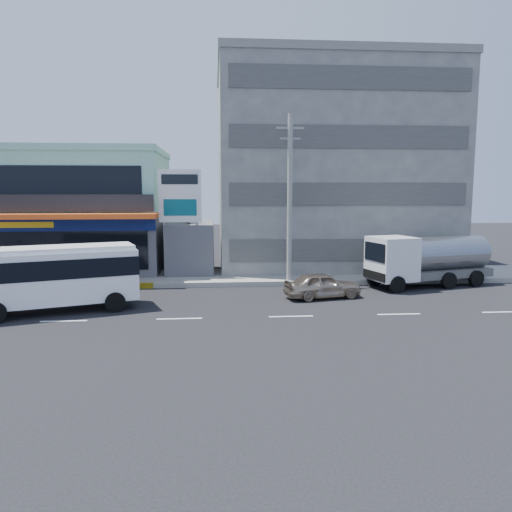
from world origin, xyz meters
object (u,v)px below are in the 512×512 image
at_px(shop_building, 77,214).
at_px(sedan, 323,285).
at_px(satellite_dish, 190,222).
at_px(utility_pole_near, 290,199).
at_px(tanker_truck, 426,259).
at_px(concrete_building, 328,172).
at_px(billboard, 180,202).
at_px(minibus, 55,273).

relative_size(shop_building, sedan, 3.08).
bearing_deg(satellite_dish, sedan, -45.15).
xyz_separation_m(utility_pole_near, tanker_truck, (7.96, -0.99, -3.54)).
height_order(shop_building, concrete_building, concrete_building).
distance_m(shop_building, satellite_dish, 8.54).
height_order(sedan, tanker_truck, tanker_truck).
bearing_deg(shop_building, tanker_truck, -18.93).
height_order(billboard, sedan, billboard).
bearing_deg(satellite_dish, tanker_truck, -18.18).
distance_m(satellite_dish, sedan, 10.66).
bearing_deg(tanker_truck, shop_building, 161.07).
distance_m(concrete_building, tanker_truck, 10.88).
bearing_deg(minibus, satellite_dish, 57.81).
bearing_deg(utility_pole_near, billboard, 164.52).
height_order(billboard, minibus, billboard).
height_order(satellite_dish, sedan, satellite_dish).
distance_m(shop_building, utility_pole_near, 15.50).
bearing_deg(concrete_building, shop_building, -176.65).
xyz_separation_m(minibus, tanker_truck, (19.77, 4.64, -0.22)).
xyz_separation_m(utility_pole_near, sedan, (1.24, -3.67, -4.46)).
bearing_deg(utility_pole_near, minibus, -154.52).
xyz_separation_m(shop_building, sedan, (15.24, -10.22, -3.31)).
bearing_deg(sedan, minibus, 86.69).
bearing_deg(minibus, sedan, 8.52).
relative_size(billboard, sedan, 1.71).
xyz_separation_m(satellite_dish, minibus, (-5.81, -9.23, -1.74)).
bearing_deg(tanker_truck, sedan, -158.21).
xyz_separation_m(billboard, minibus, (-5.31, -7.43, -3.09)).
height_order(concrete_building, sedan, concrete_building).
distance_m(satellite_dish, tanker_truck, 14.83).
bearing_deg(utility_pole_near, concrete_building, 62.24).
relative_size(satellite_dish, tanker_truck, 0.19).
bearing_deg(shop_building, satellite_dish, -20.21).
xyz_separation_m(concrete_building, satellite_dish, (-10.00, -4.00, -3.42)).
xyz_separation_m(billboard, sedan, (7.74, -5.47, -4.24)).
distance_m(satellite_dish, utility_pole_near, 7.17).
relative_size(shop_building, utility_pole_near, 1.24).
bearing_deg(utility_pole_near, shop_building, 154.94).
bearing_deg(sedan, shop_building, 44.32).
bearing_deg(concrete_building, sedan, -103.77).
distance_m(billboard, sedan, 10.38).
bearing_deg(satellite_dish, shop_building, 159.79).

